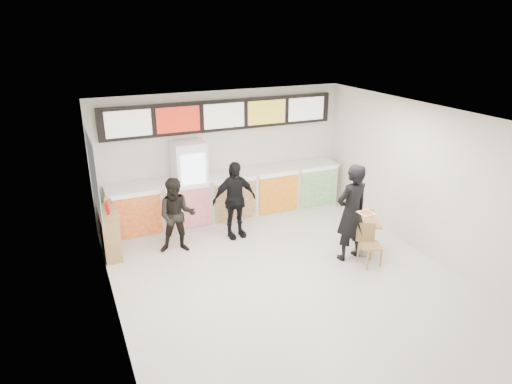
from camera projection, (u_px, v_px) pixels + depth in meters
floor at (291, 283)px, 8.27m from camera, size 7.00×7.00×0.00m
ceiling at (296, 119)px, 7.21m from camera, size 7.00×7.00×0.00m
wall_back at (223, 155)px, 10.74m from camera, size 6.00×0.00×6.00m
wall_left at (110, 238)px, 6.61m from camera, size 0.00×7.00×7.00m
wall_right at (429, 183)px, 8.87m from camera, size 0.00×7.00×7.00m
service_counter at (230, 197)px, 10.72m from camera, size 5.56×0.77×1.14m
menu_board at (223, 115)px, 10.33m from camera, size 5.50×0.14×0.70m
drinks_fridge at (190, 185)px, 10.23m from camera, size 0.70×0.67×2.00m
mirror_panel at (93, 173)px, 8.63m from camera, size 0.01×2.00×1.50m
customer_main at (351, 213)px, 8.81m from camera, size 0.77×0.55×1.96m
customer_left at (177, 216)px, 9.15m from camera, size 0.90×0.79×1.57m
customer_mid at (234, 200)px, 9.77m from camera, size 1.03×0.48×1.71m
pizza_slice at (366, 213)px, 8.36m from camera, size 0.36×0.36×0.02m
cafe_table at (365, 231)px, 9.19m from camera, size 0.91×1.43×0.82m
condiment_ledge at (110, 232)px, 9.08m from camera, size 0.36×0.88×1.18m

